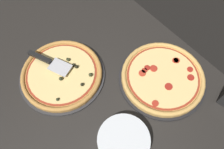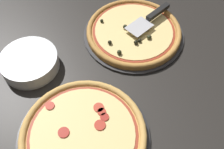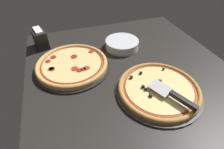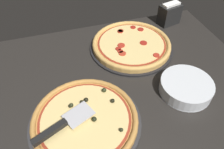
# 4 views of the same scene
# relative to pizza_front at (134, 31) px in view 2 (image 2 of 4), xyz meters

# --- Properties ---
(ground_plane) EXTENTS (1.52, 1.13, 0.04)m
(ground_plane) POSITION_rel_pizza_front_xyz_m (0.04, 0.06, -0.04)
(ground_plane) COLOR black
(pizza_pan_front) EXTENTS (0.42, 0.42, 0.01)m
(pizza_pan_front) POSITION_rel_pizza_front_xyz_m (-0.00, -0.00, -0.02)
(pizza_pan_front) COLOR #2D2D30
(pizza_pan_front) RESTS_ON ground_plane
(pizza_front) EXTENTS (0.39, 0.39, 0.04)m
(pizza_front) POSITION_rel_pizza_front_xyz_m (0.00, 0.00, 0.00)
(pizza_front) COLOR #B77F3D
(pizza_front) RESTS_ON pizza_pan_front
(pizza_pan_back) EXTENTS (0.42, 0.42, 0.01)m
(pizza_pan_back) POSITION_rel_pizza_front_xyz_m (0.32, 0.37, -0.02)
(pizza_pan_back) COLOR black
(pizza_pan_back) RESTS_ON ground_plane
(pizza_back) EXTENTS (0.40, 0.40, 0.03)m
(pizza_back) POSITION_rel_pizza_front_xyz_m (0.32, 0.37, 0.00)
(pizza_back) COLOR tan
(pizza_back) RESTS_ON pizza_pan_back
(serving_spatula) EXTENTS (0.23, 0.14, 0.02)m
(serving_spatula) POSITION_rel_pizza_front_xyz_m (-0.10, -0.03, 0.03)
(serving_spatula) COLOR #B7B7BC
(serving_spatula) RESTS_ON pizza_front
(plate_stack) EXTENTS (0.22, 0.22, 0.06)m
(plate_stack) POSITION_rel_pizza_front_xyz_m (0.43, 0.02, 0.01)
(plate_stack) COLOR silver
(plate_stack) RESTS_ON ground_plane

